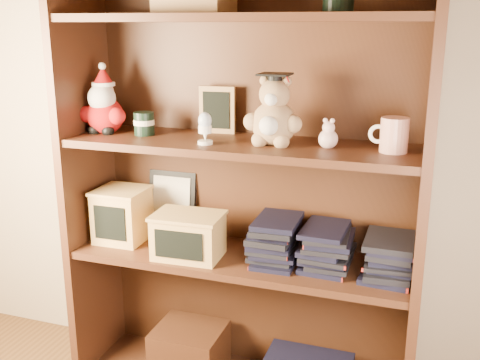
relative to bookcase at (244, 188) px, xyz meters
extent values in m
cube|color=tan|center=(0.15, 0.14, 0.47)|extent=(3.00, 0.04, 2.50)
cube|color=#422212|center=(-0.58, -0.05, 0.02)|extent=(0.03, 0.35, 1.60)
cube|color=#422212|center=(0.59, -0.05, 0.02)|extent=(0.03, 0.35, 1.60)
cube|color=#3D1F10|center=(0.00, 0.11, 0.02)|extent=(1.20, 0.02, 1.60)
cube|color=#422212|center=(0.00, -0.05, 0.56)|extent=(1.14, 0.33, 0.02)
cube|color=#3D1F10|center=(-0.20, -0.05, -0.64)|extent=(0.25, 0.22, 0.18)
cube|color=#422212|center=(0.00, -0.05, -0.24)|extent=(1.14, 0.33, 0.02)
cube|color=#422212|center=(0.00, -0.05, 0.16)|extent=(1.14, 0.33, 0.02)
sphere|color=#A50F0F|center=(-0.50, -0.05, 0.23)|extent=(0.13, 0.13, 0.13)
sphere|color=#A50F0F|center=(-0.56, -0.07, 0.24)|extent=(0.06, 0.06, 0.06)
sphere|color=#A50F0F|center=(-0.44, -0.07, 0.24)|extent=(0.06, 0.06, 0.06)
sphere|color=black|center=(-0.52, -0.08, 0.18)|extent=(0.04, 0.04, 0.04)
sphere|color=black|center=(-0.47, -0.08, 0.18)|extent=(0.04, 0.04, 0.04)
sphere|color=white|center=(-0.50, -0.07, 0.29)|extent=(0.10, 0.10, 0.10)
sphere|color=#D8B293|center=(-0.50, -0.05, 0.32)|extent=(0.07, 0.07, 0.07)
cone|color=#A50F0F|center=(-0.50, -0.05, 0.37)|extent=(0.07, 0.07, 0.06)
sphere|color=white|center=(-0.50, -0.05, 0.40)|extent=(0.03, 0.03, 0.03)
cylinder|color=white|center=(-0.50, -0.05, 0.34)|extent=(0.08, 0.08, 0.01)
cylinder|color=black|center=(-0.35, -0.05, 0.21)|extent=(0.07, 0.07, 0.08)
cylinder|color=beige|center=(-0.35, -0.05, 0.22)|extent=(0.07, 0.07, 0.02)
cube|color=#9E7547|center=(-0.12, 0.06, 0.25)|extent=(0.13, 0.03, 0.16)
cube|color=black|center=(-0.12, 0.05, 0.25)|extent=(0.09, 0.01, 0.13)
cube|color=#9E7547|center=(-0.12, 0.09, 0.18)|extent=(0.06, 0.06, 0.01)
cylinder|color=white|center=(-0.09, -0.13, 0.18)|extent=(0.05, 0.05, 0.01)
cone|color=white|center=(-0.09, -0.13, 0.20)|extent=(0.02, 0.02, 0.03)
cylinder|color=white|center=(-0.09, -0.13, 0.22)|extent=(0.04, 0.04, 0.02)
ellipsoid|color=silver|center=(-0.09, -0.13, 0.25)|extent=(0.04, 0.04, 0.05)
sphere|color=#A37E56|center=(0.12, -0.05, 0.24)|extent=(0.14, 0.14, 0.14)
sphere|color=white|center=(0.12, -0.11, 0.24)|extent=(0.06, 0.06, 0.06)
sphere|color=#A37E56|center=(0.05, -0.07, 0.24)|extent=(0.06, 0.06, 0.06)
sphere|color=#A37E56|center=(0.18, -0.07, 0.24)|extent=(0.06, 0.06, 0.06)
sphere|color=#A37E56|center=(0.08, -0.09, 0.19)|extent=(0.05, 0.05, 0.05)
sphere|color=#A37E56|center=(0.15, -0.09, 0.19)|extent=(0.05, 0.05, 0.05)
sphere|color=#A37E56|center=(0.12, -0.05, 0.33)|extent=(0.10, 0.10, 0.10)
sphere|color=white|center=(0.12, -0.09, 0.32)|extent=(0.04, 0.04, 0.04)
sphere|color=#A37E56|center=(0.08, -0.04, 0.37)|extent=(0.03, 0.03, 0.03)
sphere|color=#A37E56|center=(0.15, -0.04, 0.37)|extent=(0.03, 0.03, 0.03)
cylinder|color=black|center=(0.12, -0.05, 0.38)|extent=(0.04, 0.04, 0.02)
cube|color=black|center=(0.12, -0.05, 0.39)|extent=(0.10, 0.10, 0.01)
cylinder|color=#A50F0F|center=(0.16, -0.07, 0.38)|extent=(0.00, 0.05, 0.03)
sphere|color=beige|center=(0.29, -0.05, 0.20)|extent=(0.06, 0.06, 0.06)
sphere|color=beige|center=(0.29, -0.05, 0.23)|extent=(0.04, 0.04, 0.04)
sphere|color=beige|center=(0.28, -0.05, 0.26)|extent=(0.02, 0.02, 0.02)
sphere|color=beige|center=(0.30, -0.05, 0.26)|extent=(0.02, 0.02, 0.02)
cylinder|color=silver|center=(0.49, -0.05, 0.22)|extent=(0.08, 0.08, 0.10)
torus|color=white|center=(0.44, -0.05, 0.22)|extent=(0.06, 0.01, 0.06)
cube|color=black|center=(-0.32, 0.09, -0.11)|extent=(0.19, 0.05, 0.24)
cube|color=beige|center=(-0.32, 0.08, -0.11)|extent=(0.15, 0.03, 0.20)
cube|color=tan|center=(-0.45, -0.05, -0.14)|extent=(0.17, 0.17, 0.19)
cube|color=black|center=(-0.45, -0.14, -0.14)|extent=(0.12, 0.01, 0.12)
cube|color=tan|center=(-0.45, -0.05, -0.04)|extent=(0.18, 0.18, 0.01)
cube|color=tan|center=(-0.16, -0.12, -0.16)|extent=(0.23, 0.17, 0.14)
cube|color=black|center=(-0.16, -0.20, -0.16)|extent=(0.17, 0.01, 0.09)
cube|color=tan|center=(-0.16, -0.12, -0.08)|extent=(0.24, 0.18, 0.01)
cube|color=black|center=(0.13, -0.05, -0.22)|extent=(0.14, 0.20, 0.02)
cube|color=black|center=(0.13, -0.05, -0.20)|extent=(0.14, 0.20, 0.02)
cube|color=black|center=(0.13, -0.05, -0.19)|extent=(0.14, 0.20, 0.02)
cube|color=black|center=(0.13, -0.05, -0.17)|extent=(0.14, 0.20, 0.02)
cube|color=black|center=(0.13, -0.05, -0.16)|extent=(0.14, 0.20, 0.02)
cube|color=black|center=(0.13, -0.05, -0.14)|extent=(0.14, 0.20, 0.02)
cube|color=black|center=(0.13, -0.05, -0.12)|extent=(0.14, 0.20, 0.02)
cube|color=black|center=(0.13, -0.05, -0.11)|extent=(0.14, 0.20, 0.02)
cube|color=black|center=(0.13, -0.05, -0.09)|extent=(0.14, 0.20, 0.02)
cube|color=black|center=(0.30, -0.05, -0.22)|extent=(0.14, 0.20, 0.02)
cube|color=black|center=(0.30, -0.05, -0.20)|extent=(0.14, 0.20, 0.02)
cube|color=black|center=(0.30, -0.05, -0.19)|extent=(0.14, 0.20, 0.02)
cube|color=black|center=(0.30, -0.05, -0.17)|extent=(0.14, 0.20, 0.02)
cube|color=black|center=(0.30, -0.05, -0.16)|extent=(0.14, 0.20, 0.02)
cube|color=black|center=(0.30, -0.05, -0.14)|extent=(0.14, 0.20, 0.02)
cube|color=black|center=(0.30, -0.05, -0.12)|extent=(0.14, 0.20, 0.02)
cube|color=black|center=(0.30, -0.05, -0.11)|extent=(0.14, 0.20, 0.02)
cube|color=black|center=(0.30, -0.05, -0.09)|extent=(0.14, 0.20, 0.02)
cube|color=black|center=(0.50, -0.05, -0.22)|extent=(0.14, 0.20, 0.02)
cube|color=black|center=(0.50, -0.05, -0.20)|extent=(0.14, 0.20, 0.02)
cube|color=black|center=(0.50, -0.05, -0.19)|extent=(0.14, 0.20, 0.02)
cube|color=black|center=(0.50, -0.05, -0.17)|extent=(0.14, 0.20, 0.02)
cube|color=black|center=(0.50, -0.05, -0.16)|extent=(0.14, 0.20, 0.02)
cube|color=black|center=(0.50, -0.05, -0.14)|extent=(0.14, 0.20, 0.02)
cube|color=black|center=(0.50, -0.05, -0.12)|extent=(0.14, 0.20, 0.02)
cube|color=black|center=(0.50, -0.05, -0.11)|extent=(0.14, 0.20, 0.02)
camera|label=1|loc=(0.58, -1.74, 0.54)|focal=42.00mm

